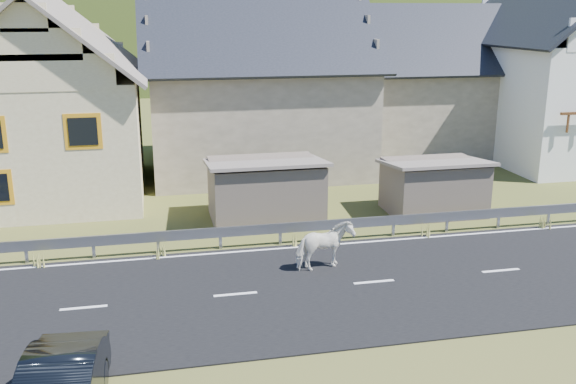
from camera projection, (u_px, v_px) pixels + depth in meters
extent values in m
plane|color=#394616|center=(374.00, 283.00, 18.39)|extent=(160.00, 160.00, 0.00)
cube|color=black|center=(374.00, 283.00, 18.39)|extent=(60.00, 7.00, 0.04)
cube|color=silver|center=(374.00, 282.00, 18.38)|extent=(60.00, 6.60, 0.01)
cube|color=#93969B|center=(338.00, 224.00, 21.70)|extent=(28.00, 0.08, 0.34)
cube|color=#93969B|center=(26.00, 253.00, 19.77)|extent=(0.10, 0.06, 0.70)
cube|color=#93969B|center=(94.00, 248.00, 20.17)|extent=(0.10, 0.06, 0.70)
cube|color=#93969B|center=(158.00, 243.00, 20.57)|extent=(0.10, 0.06, 0.70)
cube|color=#93969B|center=(220.00, 239.00, 20.98)|extent=(0.10, 0.06, 0.70)
cube|color=#93969B|center=(280.00, 234.00, 21.38)|extent=(0.10, 0.06, 0.70)
cube|color=#93969B|center=(338.00, 230.00, 21.78)|extent=(0.10, 0.06, 0.70)
cube|color=#93969B|center=(393.00, 226.00, 22.18)|extent=(0.10, 0.06, 0.70)
cube|color=#93969B|center=(447.00, 223.00, 22.59)|extent=(0.10, 0.06, 0.70)
cube|color=#93969B|center=(498.00, 219.00, 22.99)|extent=(0.10, 0.06, 0.70)
cube|color=#93969B|center=(548.00, 215.00, 23.39)|extent=(0.10, 0.06, 0.70)
cube|color=#6F6053|center=(265.00, 191.00, 23.81)|extent=(4.30, 3.30, 2.40)
cube|color=#6F6053|center=(434.00, 187.00, 24.68)|extent=(3.80, 2.90, 2.20)
cube|color=beige|center=(55.00, 135.00, 27.00)|extent=(7.00, 9.00, 5.00)
cube|color=orange|center=(83.00, 131.00, 22.84)|extent=(1.30, 0.12, 1.30)
cube|color=#A0947F|center=(0.00, 35.00, 26.91)|extent=(0.70, 0.70, 2.40)
cube|color=#A0947F|center=(255.00, 117.00, 31.63)|extent=(10.00, 9.00, 5.00)
cube|color=#A0947F|center=(427.00, 109.00, 35.58)|extent=(9.00, 8.00, 4.60)
cube|color=white|center=(557.00, 101.00, 33.78)|extent=(8.00, 10.00, 6.00)
ellipsoid|color=black|center=(188.00, 106.00, 194.25)|extent=(440.00, 280.00, 260.00)
imported|color=white|center=(324.00, 246.00, 19.14)|extent=(1.19, 1.87, 1.46)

